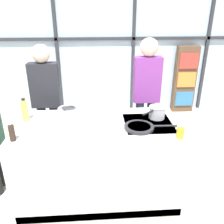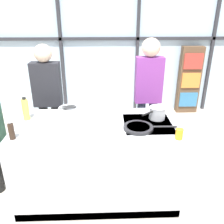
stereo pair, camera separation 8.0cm
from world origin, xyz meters
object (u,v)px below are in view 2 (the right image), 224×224
at_px(white_plate, 59,127).
at_px(pepper_grinder, 11,131).
at_px(spectator_center_left, 148,91).
at_px(oil_bottle, 26,109).
at_px(frying_pan, 139,127).
at_px(juice_glass_near, 179,134).
at_px(spectator_far_left, 48,96).
at_px(saucepan, 157,113).
at_px(mixing_bowl, 69,110).

xyz_separation_m(white_plate, pepper_grinder, (-0.41, -0.23, 0.08)).
xyz_separation_m(spectator_center_left, oil_bottle, (-1.50, -0.66, 0.02)).
bearing_deg(pepper_grinder, frying_pan, 7.35).
bearing_deg(juice_glass_near, spectator_far_left, 142.38).
relative_size(oil_bottle, juice_glass_near, 2.55).
bearing_deg(spectator_far_left, white_plate, 109.02).
height_order(frying_pan, saucepan, saucepan).
bearing_deg(mixing_bowl, juice_glass_near, -30.17).
xyz_separation_m(spectator_far_left, juice_glass_near, (1.50, -1.16, 0.01)).
bearing_deg(pepper_grinder, white_plate, 29.25).
distance_m(spectator_far_left, spectator_center_left, 1.40).
distance_m(spectator_center_left, juice_glass_near, 1.16).
height_order(frying_pan, pepper_grinder, pepper_grinder).
height_order(spectator_center_left, mixing_bowl, spectator_center_left).
bearing_deg(white_plate, mixing_bowl, 82.25).
height_order(white_plate, juice_glass_near, juice_glass_near).
distance_m(spectator_center_left, oil_bottle, 1.64).
bearing_deg(frying_pan, saucepan, 46.14).
height_order(frying_pan, white_plate, frying_pan).
bearing_deg(white_plate, oil_bottle, 152.24).
distance_m(spectator_center_left, mixing_bowl, 1.16).
height_order(spectator_far_left, spectator_center_left, spectator_center_left).
bearing_deg(juice_glass_near, white_plate, 166.64).
xyz_separation_m(mixing_bowl, pepper_grinder, (-0.46, -0.61, 0.05)).
xyz_separation_m(white_plate, juice_glass_near, (1.20, -0.28, 0.05)).
distance_m(white_plate, juice_glass_near, 1.23).
height_order(spectator_center_left, oil_bottle, spectator_center_left).
bearing_deg(white_plate, frying_pan, -4.58).
relative_size(frying_pan, juice_glass_near, 5.35).
xyz_separation_m(spectator_far_left, frying_pan, (1.14, -0.94, -0.03)).
xyz_separation_m(oil_bottle, juice_glass_near, (1.60, -0.50, -0.07)).
distance_m(frying_pan, pepper_grinder, 1.27).
relative_size(mixing_bowl, oil_bottle, 0.90).
bearing_deg(oil_bottle, pepper_grinder, -91.30).
distance_m(saucepan, white_plate, 1.10).
bearing_deg(saucepan, spectator_center_left, 88.54).
height_order(spectator_center_left, saucepan, spectator_center_left).
bearing_deg(oil_bottle, spectator_far_left, 81.44).
xyz_separation_m(spectator_center_left, juice_glass_near, (0.10, -1.16, -0.05)).
relative_size(spectator_far_left, white_plate, 6.29).
bearing_deg(saucepan, white_plate, -170.52).
xyz_separation_m(frying_pan, mixing_bowl, (-0.79, 0.45, 0.02)).
xyz_separation_m(spectator_far_left, saucepan, (1.38, -0.69, 0.03)).
distance_m(white_plate, mixing_bowl, 0.39).
bearing_deg(spectator_center_left, frying_pan, 74.73).
bearing_deg(frying_pan, mixing_bowl, 150.40).
relative_size(spectator_center_left, juice_glass_near, 16.62).
distance_m(frying_pan, saucepan, 0.35).
distance_m(oil_bottle, juice_glass_near, 1.68).
bearing_deg(pepper_grinder, spectator_far_left, 84.32).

